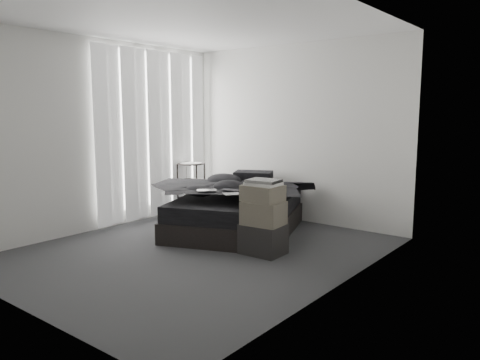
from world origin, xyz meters
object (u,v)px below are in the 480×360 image
Objects in this scene: bed at (237,221)px; box_lower at (263,239)px; side_stand at (191,188)px; laptop at (264,180)px.

bed is 1.08m from box_lower.
side_stand is 1.69× the size of box_lower.
bed is 0.69m from laptop.
side_stand is (-1.34, 0.49, 0.26)m from bed.
laptop is at bearing 7.50° from bed.
side_stand is at bearing 153.25° from box_lower.
laptop reaches higher than bed.
laptop is 0.40× the size of side_stand.
bed is 4.17× the size of box_lower.
side_stand is at bearing 139.13° from bed.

